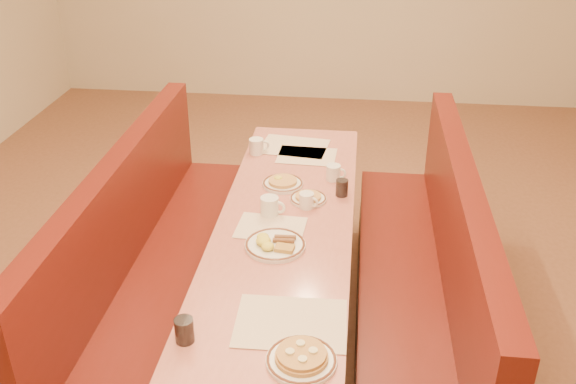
# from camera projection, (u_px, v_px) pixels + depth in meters

# --- Properties ---
(ground) EXTENTS (8.00, 8.00, 0.00)m
(ground) POSITION_uv_depth(u_px,v_px,m) (285.00, 333.00, 3.68)
(ground) COLOR #9E6647
(ground) RESTS_ON ground
(diner_table) EXTENTS (0.70, 2.50, 0.75)m
(diner_table) POSITION_uv_depth(u_px,v_px,m) (285.00, 280.00, 3.50)
(diner_table) COLOR black
(diner_table) RESTS_ON ground
(booth_left) EXTENTS (0.55, 2.50, 1.05)m
(booth_left) POSITION_uv_depth(u_px,v_px,m) (155.00, 273.00, 3.58)
(booth_left) COLOR #4C3326
(booth_left) RESTS_ON ground
(booth_right) EXTENTS (0.55, 2.50, 1.05)m
(booth_right) POSITION_uv_depth(u_px,v_px,m) (421.00, 291.00, 3.43)
(booth_right) COLOR #4C3326
(booth_right) RESTS_ON ground
(placemat_near_left) EXTENTS (0.36, 0.28, 0.00)m
(placemat_near_left) POSITION_uv_depth(u_px,v_px,m) (271.00, 227.00, 3.26)
(placemat_near_left) COLOR beige
(placemat_near_left) RESTS_ON diner_table
(placemat_near_right) EXTENTS (0.46, 0.35, 0.00)m
(placemat_near_right) POSITION_uv_depth(u_px,v_px,m) (291.00, 323.00, 2.60)
(placemat_near_right) COLOR beige
(placemat_near_right) RESTS_ON diner_table
(placemat_far_left) EXTENTS (0.46, 0.37, 0.00)m
(placemat_far_left) POSITION_uv_depth(u_px,v_px,m) (294.00, 146.00, 4.16)
(placemat_far_left) COLOR beige
(placemat_far_left) RESTS_ON diner_table
(placemat_far_right) EXTENTS (0.37, 0.29, 0.00)m
(placemat_far_right) POSITION_uv_depth(u_px,v_px,m) (307.00, 156.00, 4.03)
(placemat_far_right) COLOR beige
(placemat_far_right) RESTS_ON diner_table
(pancake_plate) EXTENTS (0.27, 0.27, 0.06)m
(pancake_plate) POSITION_uv_depth(u_px,v_px,m) (301.00, 358.00, 2.39)
(pancake_plate) COLOR white
(pancake_plate) RESTS_ON diner_table
(eggs_plate) EXTENTS (0.30, 0.30, 0.06)m
(eggs_plate) POSITION_uv_depth(u_px,v_px,m) (274.00, 244.00, 3.10)
(eggs_plate) COLOR white
(eggs_plate) RESTS_ON diner_table
(extra_plate_mid) EXTENTS (0.20, 0.20, 0.04)m
(extra_plate_mid) POSITION_uv_depth(u_px,v_px,m) (308.00, 198.00, 3.52)
(extra_plate_mid) COLOR white
(extra_plate_mid) RESTS_ON diner_table
(extra_plate_far) EXTENTS (0.23, 0.23, 0.05)m
(extra_plate_far) POSITION_uv_depth(u_px,v_px,m) (283.00, 183.00, 3.67)
(extra_plate_far) COLOR white
(extra_plate_far) RESTS_ON diner_table
(coffee_mug_a) EXTENTS (0.11, 0.08, 0.08)m
(coffee_mug_a) POSITION_uv_depth(u_px,v_px,m) (307.00, 200.00, 3.43)
(coffee_mug_a) COLOR white
(coffee_mug_a) RESTS_ON diner_table
(coffee_mug_b) EXTENTS (0.14, 0.10, 0.10)m
(coffee_mug_b) POSITION_uv_depth(u_px,v_px,m) (270.00, 206.00, 3.36)
(coffee_mug_b) COLOR white
(coffee_mug_b) RESTS_ON diner_table
(coffee_mug_c) EXTENTS (0.12, 0.08, 0.09)m
(coffee_mug_c) POSITION_uv_depth(u_px,v_px,m) (334.00, 172.00, 3.72)
(coffee_mug_c) COLOR white
(coffee_mug_c) RESTS_ON diner_table
(coffee_mug_d) EXTENTS (0.13, 0.09, 0.10)m
(coffee_mug_d) POSITION_uv_depth(u_px,v_px,m) (257.00, 146.00, 4.05)
(coffee_mug_d) COLOR white
(coffee_mug_d) RESTS_ON diner_table
(soda_tumbler_near) EXTENTS (0.08, 0.08, 0.10)m
(soda_tumbler_near) POSITION_uv_depth(u_px,v_px,m) (184.00, 330.00, 2.49)
(soda_tumbler_near) COLOR black
(soda_tumbler_near) RESTS_ON diner_table
(soda_tumbler_mid) EXTENTS (0.07, 0.07, 0.09)m
(soda_tumbler_mid) POSITION_uv_depth(u_px,v_px,m) (342.00, 188.00, 3.55)
(soda_tumbler_mid) COLOR black
(soda_tumbler_mid) RESTS_ON diner_table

